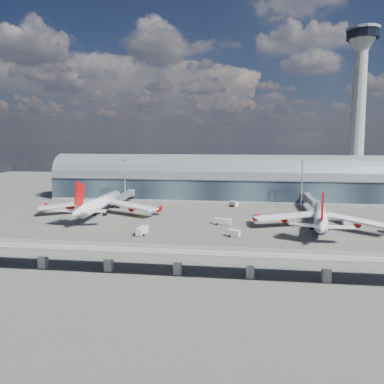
# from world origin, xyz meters

# --- Properties ---
(ground) EXTENTS (500.00, 500.00, 0.00)m
(ground) POSITION_xyz_m (0.00, 0.00, 0.00)
(ground) COLOR #474744
(ground) RESTS_ON ground
(taxi_lines) EXTENTS (200.00, 80.12, 0.01)m
(taxi_lines) POSITION_xyz_m (0.00, 22.11, 0.01)
(taxi_lines) COLOR gold
(taxi_lines) RESTS_ON ground
(terminal) EXTENTS (200.00, 30.00, 28.00)m
(terminal) POSITION_xyz_m (0.00, 77.99, 11.34)
(terminal) COLOR #1E2632
(terminal) RESTS_ON ground
(control_tower) EXTENTS (19.00, 19.00, 103.00)m
(control_tower) POSITION_xyz_m (85.00, 83.00, 51.64)
(control_tower) COLOR gray
(control_tower) RESTS_ON ground
(guideway) EXTENTS (220.00, 8.50, 7.20)m
(guideway) POSITION_xyz_m (-0.00, -55.00, 5.29)
(guideway) COLOR gray
(guideway) RESTS_ON ground
(floodlight_mast_left) EXTENTS (3.00, 0.70, 25.70)m
(floodlight_mast_left) POSITION_xyz_m (-50.00, 55.00, 13.63)
(floodlight_mast_left) COLOR gray
(floodlight_mast_left) RESTS_ON ground
(floodlight_mast_right) EXTENTS (3.00, 0.70, 25.70)m
(floodlight_mast_right) POSITION_xyz_m (50.00, 55.00, 13.63)
(floodlight_mast_right) COLOR gray
(floodlight_mast_right) RESTS_ON ground
(airliner_left) EXTENTS (62.60, 65.74, 20.05)m
(airliner_left) POSITION_xyz_m (-52.48, 21.56, 5.73)
(airliner_left) COLOR white
(airliner_left) RESTS_ON ground
(airliner_right) EXTENTS (56.67, 59.30, 18.89)m
(airliner_right) POSITION_xyz_m (50.32, 5.53, 4.90)
(airliner_right) COLOR white
(airliner_right) RESTS_ON ground
(jet_bridge_left) EXTENTS (4.40, 28.00, 7.25)m
(jet_bridge_left) POSITION_xyz_m (-49.05, 53.12, 5.18)
(jet_bridge_left) COLOR gray
(jet_bridge_left) RESTS_ON ground
(jet_bridge_right) EXTENTS (4.40, 32.00, 7.25)m
(jet_bridge_right) POSITION_xyz_m (54.10, 51.18, 5.18)
(jet_bridge_right) COLOR gray
(jet_bridge_right) RESTS_ON ground
(service_truck_0) EXTENTS (3.36, 7.75, 3.11)m
(service_truck_0) POSITION_xyz_m (-21.25, -13.94, 1.61)
(service_truck_0) COLOR silver
(service_truck_0) RESTS_ON ground
(service_truck_1) EXTENTS (5.18, 3.58, 2.74)m
(service_truck_1) POSITION_xyz_m (14.64, -12.24, 1.38)
(service_truck_1) COLOR silver
(service_truck_1) RESTS_ON ground
(service_truck_2) EXTENTS (7.84, 3.74, 2.74)m
(service_truck_2) POSITION_xyz_m (9.20, 7.86, 1.43)
(service_truck_2) COLOR silver
(service_truck_2) RESTS_ON ground
(service_truck_3) EXTENTS (2.72, 6.37, 3.06)m
(service_truck_3) POSITION_xyz_m (62.99, 15.82, 1.57)
(service_truck_3) COLOR silver
(service_truck_3) RESTS_ON ground
(service_truck_4) EXTENTS (3.90, 5.35, 2.82)m
(service_truck_4) POSITION_xyz_m (60.75, 20.22, 1.42)
(service_truck_4) COLOR silver
(service_truck_4) RESTS_ON ground
(service_truck_5) EXTENTS (5.34, 6.16, 2.88)m
(service_truck_5) POSITION_xyz_m (13.34, 53.33, 1.47)
(service_truck_5) COLOR silver
(service_truck_5) RESTS_ON ground
(cargo_train_0) EXTENTS (8.44, 4.82, 1.88)m
(cargo_train_0) POSITION_xyz_m (2.77, -34.69, 0.98)
(cargo_train_0) COLOR gray
(cargo_train_0) RESTS_ON ground
(cargo_train_1) EXTENTS (11.04, 2.87, 1.82)m
(cargo_train_1) POSITION_xyz_m (57.18, -43.38, 0.95)
(cargo_train_1) COLOR gray
(cargo_train_1) RESTS_ON ground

